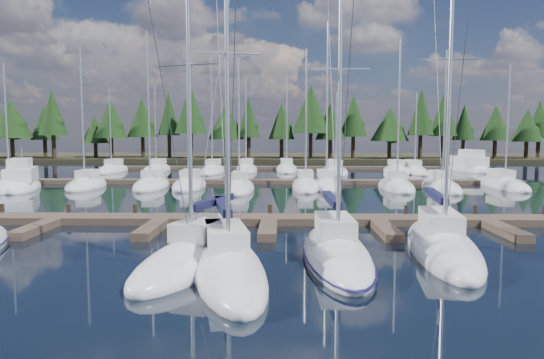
{
  "coord_description": "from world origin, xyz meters",
  "views": [
    {
      "loc": [
        0.73,
        -9.23,
        5.07
      ],
      "look_at": [
        0.06,
        22.0,
        2.11
      ],
      "focal_mm": 32.0,
      "sensor_mm": 36.0,
      "label": 1
    }
  ],
  "objects_px": {
    "main_dock": "(269,221)",
    "motor_yacht_left": "(22,184)",
    "front_sailboat_3": "(227,266)",
    "front_sailboat_5": "(441,246)",
    "motor_yacht_right": "(469,167)",
    "front_sailboat_4": "(336,253)",
    "front_sailboat_2": "(198,256)"
  },
  "relations": [
    {
      "from": "motor_yacht_left",
      "to": "motor_yacht_right",
      "type": "xyz_separation_m",
      "value": [
        49.19,
        22.2,
        0.02
      ]
    },
    {
      "from": "motor_yacht_left",
      "to": "main_dock",
      "type": "bearing_deg",
      "value": -36.37
    },
    {
      "from": "front_sailboat_3",
      "to": "motor_yacht_right",
      "type": "height_order",
      "value": "front_sailboat_3"
    },
    {
      "from": "front_sailboat_4",
      "to": "motor_yacht_left",
      "type": "bearing_deg",
      "value": 136.83
    },
    {
      "from": "motor_yacht_right",
      "to": "motor_yacht_left",
      "type": "bearing_deg",
      "value": -155.71
    },
    {
      "from": "main_dock",
      "to": "motor_yacht_right",
      "type": "relative_size",
      "value": 4.32
    },
    {
      "from": "front_sailboat_3",
      "to": "front_sailboat_5",
      "type": "xyz_separation_m",
      "value": [
        8.84,
        3.38,
        -0.0
      ]
    },
    {
      "from": "motor_yacht_left",
      "to": "motor_yacht_right",
      "type": "relative_size",
      "value": 0.96
    },
    {
      "from": "main_dock",
      "to": "front_sailboat_5",
      "type": "height_order",
      "value": "front_sailboat_5"
    },
    {
      "from": "front_sailboat_3",
      "to": "front_sailboat_4",
      "type": "bearing_deg",
      "value": 25.97
    },
    {
      "from": "motor_yacht_left",
      "to": "motor_yacht_right",
      "type": "height_order",
      "value": "motor_yacht_right"
    },
    {
      "from": "main_dock",
      "to": "motor_yacht_left",
      "type": "height_order",
      "value": "motor_yacht_left"
    },
    {
      "from": "front_sailboat_2",
      "to": "front_sailboat_5",
      "type": "bearing_deg",
      "value": 11.52
    },
    {
      "from": "front_sailboat_2",
      "to": "motor_yacht_left",
      "type": "xyz_separation_m",
      "value": [
        -20.64,
        25.21,
        0.22
      ]
    },
    {
      "from": "front_sailboat_4",
      "to": "front_sailboat_3",
      "type": "bearing_deg",
      "value": -154.03
    },
    {
      "from": "front_sailboat_2",
      "to": "motor_yacht_right",
      "type": "bearing_deg",
      "value": 58.95
    },
    {
      "from": "front_sailboat_2",
      "to": "motor_yacht_right",
      "type": "distance_m",
      "value": 55.34
    },
    {
      "from": "front_sailboat_5",
      "to": "motor_yacht_right",
      "type": "distance_m",
      "value": 48.93
    },
    {
      "from": "motor_yacht_right",
      "to": "front_sailboat_5",
      "type": "bearing_deg",
      "value": -112.09
    },
    {
      "from": "main_dock",
      "to": "front_sailboat_3",
      "type": "relative_size",
      "value": 3.11
    },
    {
      "from": "front_sailboat_3",
      "to": "motor_yacht_right",
      "type": "relative_size",
      "value": 1.39
    },
    {
      "from": "front_sailboat_2",
      "to": "front_sailboat_5",
      "type": "height_order",
      "value": "front_sailboat_5"
    },
    {
      "from": "main_dock",
      "to": "motor_yacht_right",
      "type": "xyz_separation_m",
      "value": [
        25.96,
        39.31,
        0.32
      ]
    },
    {
      "from": "front_sailboat_5",
      "to": "motor_yacht_right",
      "type": "bearing_deg",
      "value": 67.91
    },
    {
      "from": "front_sailboat_4",
      "to": "motor_yacht_right",
      "type": "height_order",
      "value": "front_sailboat_4"
    },
    {
      "from": "front_sailboat_2",
      "to": "motor_yacht_left",
      "type": "distance_m",
      "value": 32.59
    },
    {
      "from": "front_sailboat_2",
      "to": "motor_yacht_right",
      "type": "xyz_separation_m",
      "value": [
        28.54,
        47.41,
        0.24
      ]
    },
    {
      "from": "main_dock",
      "to": "front_sailboat_2",
      "type": "height_order",
      "value": "front_sailboat_2"
    },
    {
      "from": "front_sailboat_3",
      "to": "motor_yacht_left",
      "type": "height_order",
      "value": "front_sailboat_3"
    },
    {
      "from": "front_sailboat_2",
      "to": "main_dock",
      "type": "bearing_deg",
      "value": 72.33
    },
    {
      "from": "front_sailboat_2",
      "to": "front_sailboat_4",
      "type": "distance_m",
      "value": 5.52
    },
    {
      "from": "main_dock",
      "to": "motor_yacht_left",
      "type": "xyz_separation_m",
      "value": [
        -23.23,
        17.11,
        0.31
      ]
    }
  ]
}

